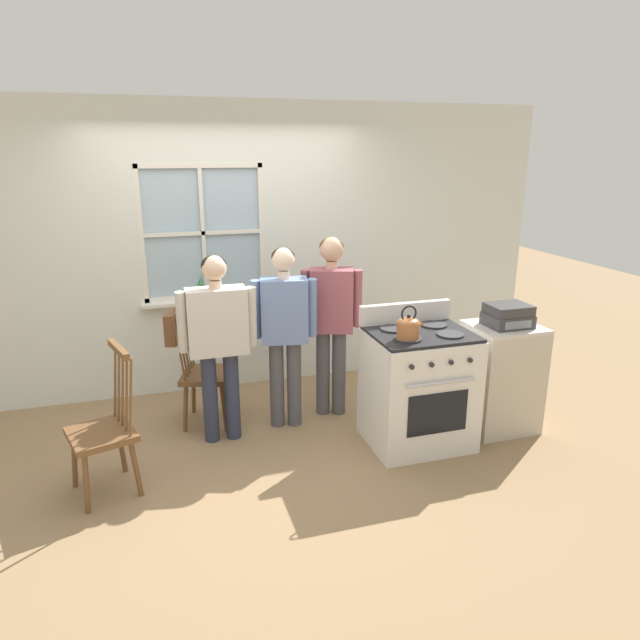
{
  "coord_description": "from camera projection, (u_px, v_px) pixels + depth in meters",
  "views": [
    {
      "loc": [
        -0.73,
        -3.94,
        2.26
      ],
      "look_at": [
        0.51,
        0.08,
        1.0
      ],
      "focal_mm": 32.0,
      "sensor_mm": 36.0,
      "label": 1
    }
  ],
  "objects": [
    {
      "name": "kettle",
      "position": [
        408.0,
        327.0,
        4.15
      ],
      "size": [
        0.21,
        0.17,
        0.25
      ],
      "color": "#A86638",
      "rests_on": "stove"
    },
    {
      "name": "stove",
      "position": [
        418.0,
        387.0,
        4.48
      ],
      "size": [
        0.78,
        0.68,
        1.08
      ],
      "color": "white",
      "rests_on": "ground_plane"
    },
    {
      "name": "person_teen_center",
      "position": [
        284.0,
        323.0,
        4.64
      ],
      "size": [
        0.54,
        0.28,
        1.53
      ],
      "rotation": [
        0.0,
        0.0,
        -0.19
      ],
      "color": "#4C4C51",
      "rests_on": "ground_plane"
    },
    {
      "name": "ground_plane",
      "position": [
        261.0,
        450.0,
        4.47
      ],
      "size": [
        16.0,
        16.0,
        0.0
      ],
      "primitive_type": "plane",
      "color": "#937551"
    },
    {
      "name": "side_counter",
      "position": [
        500.0,
        377.0,
        4.73
      ],
      "size": [
        0.55,
        0.5,
        0.9
      ],
      "color": "beige",
      "rests_on": "ground_plane"
    },
    {
      "name": "person_elderly_left",
      "position": [
        218.0,
        332.0,
        4.4
      ],
      "size": [
        0.61,
        0.22,
        1.51
      ],
      "rotation": [
        0.0,
        0.0,
        0.0
      ],
      "color": "#2D3347",
      "rests_on": "ground_plane"
    },
    {
      "name": "wall_back",
      "position": [
        229.0,
        252.0,
        5.37
      ],
      "size": [
        6.4,
        0.16,
        2.7
      ],
      "color": "silver",
      "rests_on": "ground_plane"
    },
    {
      "name": "potted_plant",
      "position": [
        201.0,
        291.0,
        5.3
      ],
      "size": [
        0.11,
        0.11,
        0.24
      ],
      "color": "beige",
      "rests_on": "wall_back"
    },
    {
      "name": "person_adult_right",
      "position": [
        331.0,
        311.0,
        4.84
      ],
      "size": [
        0.52,
        0.31,
        1.57
      ],
      "rotation": [
        0.0,
        0.0,
        -0.31
      ],
      "color": "#4C4C51",
      "rests_on": "ground_plane"
    },
    {
      "name": "stereo",
      "position": [
        508.0,
        316.0,
        4.56
      ],
      "size": [
        0.34,
        0.29,
        0.18
      ],
      "color": "#38383A",
      "rests_on": "side_counter"
    },
    {
      "name": "chair_by_window",
      "position": [
        204.0,
        373.0,
        4.82
      ],
      "size": [
        0.5,
        0.52,
        1.03
      ],
      "rotation": [
        0.0,
        0.0,
        1.29
      ],
      "color": "brown",
      "rests_on": "ground_plane"
    },
    {
      "name": "handbag",
      "position": [
        173.0,
        327.0,
        4.7
      ],
      "size": [
        0.23,
        0.24,
        0.31
      ],
      "color": "brown",
      "rests_on": "chair_by_window"
    },
    {
      "name": "chair_near_wall",
      "position": [
        105.0,
        432.0,
        3.82
      ],
      "size": [
        0.51,
        0.52,
        1.03
      ],
      "rotation": [
        0.0,
        0.0,
        -1.27
      ],
      "color": "brown",
      "rests_on": "ground_plane"
    }
  ]
}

